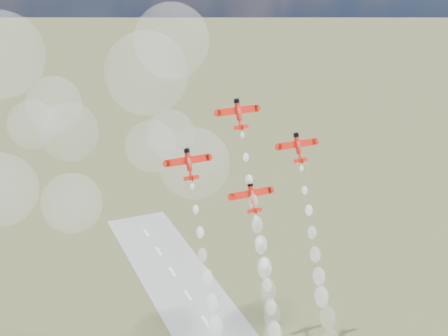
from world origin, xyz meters
The scene contains 6 objects.
plane_lead centered at (-7.68, 4.41, 96.90)m, with size 11.39×5.47×7.66m.
plane_left centered at (-23.34, -0.06, 86.90)m, with size 11.39×5.47×7.66m.
plane_right centered at (7.98, -0.06, 86.90)m, with size 11.39×5.47×7.66m.
plane_slot centered at (-7.68, -4.54, 76.89)m, with size 11.39×5.47×7.66m.
smoke_trail_lead centered at (-7.55, -16.61, 49.21)m, with size 5.40×26.82×57.06m.
drifted_smoke_cloud centered at (-39.65, 21.93, 94.67)m, with size 74.42×35.38×58.14m.
Camera 1 is at (-72.35, -137.61, 143.34)m, focal length 50.00 mm.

